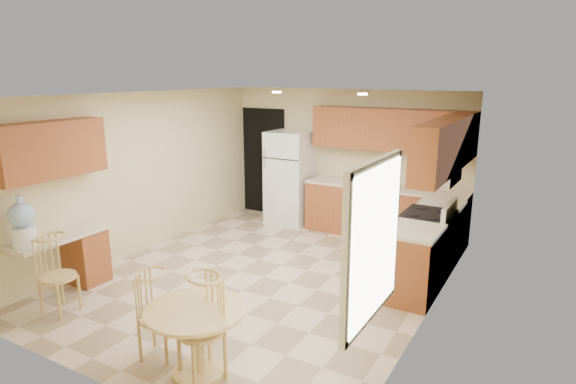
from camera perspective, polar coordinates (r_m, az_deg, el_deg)
The scene contains 30 objects.
floor at distance 6.84m, azimuth -2.88°, elevation -10.01°, with size 5.50×5.50×0.00m, color #CCB393.
ceiling at distance 6.25m, azimuth -3.16°, elevation 11.42°, with size 4.50×5.50×0.02m, color white.
wall_back at distance 8.82m, azimuth 6.77°, elevation 3.90°, with size 4.50×0.02×2.50m, color #C5B785.
wall_front at distance 4.49m, azimuth -22.62°, elevation -7.02°, with size 4.50×0.02×2.50m, color #C5B785.
wall_left at distance 7.86m, azimuth -16.92°, elevation 2.16°, with size 0.02×5.50×2.50m, color #C5B785.
wall_right at distance 5.57m, azimuth 16.81°, elevation -2.53°, with size 0.02×5.50×2.50m, color #C5B785.
doorway at distance 9.65m, azimuth -2.89°, elevation 3.64°, with size 0.90×0.02×2.10m, color black.
base_cab_back at distance 8.42m, azimuth 11.27°, elevation -2.45°, with size 2.75×0.60×0.87m, color #9E5128.
counter_back at distance 8.31m, azimuth 11.42°, elevation 0.57°, with size 2.75×0.63×0.04m, color beige.
base_cab_right_a at distance 7.61m, azimuth 17.49°, elevation -4.62°, with size 0.60×0.59×0.87m, color #9E5128.
counter_right_a at distance 7.48m, azimuth 17.74°, elevation -1.32°, with size 0.63×0.59×0.04m, color beige.
base_cab_right_b at distance 6.27m, azimuth 14.47°, elevation -8.41°, with size 0.60×0.80×0.87m, color #9E5128.
counter_right_b at distance 6.12m, azimuth 14.73°, elevation -4.46°, with size 0.63×0.80×0.04m, color beige.
upper_cab_back at distance 8.27m, azimuth 12.04°, elevation 7.23°, with size 2.75×0.33×0.70m, color #9E5128.
upper_cab_right at distance 6.64m, azimuth 18.26°, elevation 5.26°, with size 0.33×2.42×0.70m, color #9E5128.
upper_cab_left at distance 6.65m, azimuth -26.34°, elevation 4.53°, with size 0.33×1.40×0.70m, color #9E5128.
sink at distance 8.31m, azimuth 11.26°, elevation 0.73°, with size 0.78×0.44×0.01m, color silver.
range_hood at distance 6.71m, azimuth 17.22°, elevation 1.67°, with size 0.50×0.76×0.14m, color silver.
desk_pedestal at distance 7.10m, azimuth -22.79°, elevation -7.06°, with size 0.48×0.42×0.72m, color #9E5128.
desk_top at distance 6.77m, azimuth -25.64°, elevation -4.86°, with size 0.50×1.20×0.04m, color beige.
window at distance 3.81m, azimuth 10.14°, elevation -5.83°, with size 0.06×1.12×1.30m.
can_light_a at distance 7.54m, azimuth -1.33°, elevation 11.75°, with size 0.14×0.14×0.02m, color white.
can_light_b at distance 6.91m, azimuth 8.84°, elevation 11.40°, with size 0.14×0.14×0.02m, color white.
refrigerator at distance 9.00m, azimuth 0.25°, elevation 1.71°, with size 0.76×0.74×1.73m.
stove at distance 6.98m, azimuth 16.05°, elevation -5.91°, with size 0.65×0.76×1.09m.
dining_table at distance 4.69m, azimuth -10.75°, elevation -15.98°, with size 0.93×0.93×0.69m.
chair_table_a at distance 4.98m, azimuth -15.92°, elevation -13.32°, with size 0.39×0.50×0.88m.
chair_table_b at distance 4.53m, azimuth -11.15°, elevation -14.94°, with size 0.44×0.49×1.00m.
chair_desk at distance 6.25m, azimuth -26.40°, elevation -8.23°, with size 0.41×0.53×0.93m.
water_crock at distance 6.48m, azimuth -28.95°, elevation -3.27°, with size 0.30×0.30×0.62m.
Camera 1 is at (3.41, -5.23, 2.77)m, focal length 30.00 mm.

